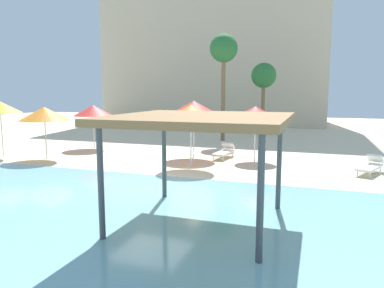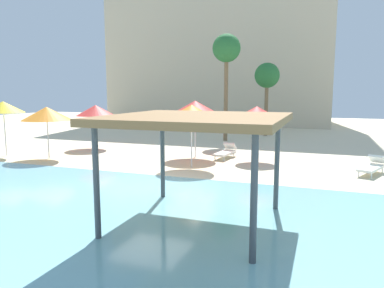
{
  "view_description": "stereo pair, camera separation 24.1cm",
  "coord_description": "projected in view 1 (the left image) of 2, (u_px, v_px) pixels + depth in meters",
  "views": [
    {
      "loc": [
        5.46,
        -11.39,
        3.32
      ],
      "look_at": [
        0.83,
        2.0,
        1.3
      ],
      "focal_mm": 33.79,
      "sensor_mm": 36.0,
      "label": 1
    },
    {
      "loc": [
        5.69,
        -11.31,
        3.32
      ],
      "look_at": [
        0.83,
        2.0,
        1.3
      ],
      "focal_mm": 33.79,
      "sensor_mm": 36.0,
      "label": 2
    }
  ],
  "objects": [
    {
      "name": "beach_umbrella_red_5",
      "position": [
        194.0,
        107.0,
        18.47
      ],
      "size": [
        2.5,
        2.5,
        2.92
      ],
      "color": "silver",
      "rests_on": "ground"
    },
    {
      "name": "palm_tree_1",
      "position": [
        224.0,
        51.0,
        24.4
      ],
      "size": [
        1.9,
        1.9,
        7.25
      ],
      "color": "brown",
      "rests_on": "ground"
    },
    {
      "name": "ground_plane",
      "position": [
        152.0,
        186.0,
        12.89
      ],
      "size": [
        80.0,
        80.0,
        0.0
      ],
      "primitive_type": "plane",
      "color": "beige"
    },
    {
      "name": "lagoon_water",
      "position": [
        50.0,
        243.0,
        7.97
      ],
      "size": [
        44.0,
        13.5,
        0.04
      ],
      "primitive_type": "cube",
      "color": "#7AB7C1",
      "rests_on": "ground"
    },
    {
      "name": "palm_tree_0",
      "position": [
        264.0,
        77.0,
        27.54
      ],
      "size": [
        1.9,
        1.9,
        5.57
      ],
      "color": "brown",
      "rests_on": "ground"
    },
    {
      "name": "hotel_block_0",
      "position": [
        218.0,
        41.0,
        40.43
      ],
      "size": [
        23.54,
        10.65,
        18.05
      ],
      "primitive_type": "cube",
      "color": "beige",
      "rests_on": "ground"
    },
    {
      "name": "shade_pavilion",
      "position": [
        201.0,
        122.0,
        8.9
      ],
      "size": [
        4.22,
        4.22,
        2.77
      ],
      "color": "#42474C",
      "rests_on": "ground"
    },
    {
      "name": "beach_umbrella_red_2",
      "position": [
        255.0,
        112.0,
        17.81
      ],
      "size": [
        1.92,
        1.92,
        2.66
      ],
      "color": "silver",
      "rests_on": "ground"
    },
    {
      "name": "lounge_chair_2",
      "position": [
        371.0,
        165.0,
        14.97
      ],
      "size": [
        1.28,
        1.98,
        0.74
      ],
      "rotation": [
        0.0,
        0.0,
        -1.97
      ],
      "color": "white",
      "rests_on": "ground"
    },
    {
      "name": "beach_umbrella_orange_4",
      "position": [
        191.0,
        112.0,
        15.89
      ],
      "size": [
        2.39,
        2.39,
        2.8
      ],
      "color": "silver",
      "rests_on": "ground"
    },
    {
      "name": "beach_umbrella_orange_6",
      "position": [
        44.0,
        114.0,
        17.97
      ],
      "size": [
        2.46,
        2.46,
        2.62
      ],
      "color": "silver",
      "rests_on": "ground"
    },
    {
      "name": "lounge_chair_3",
      "position": [
        225.0,
        151.0,
        18.58
      ],
      "size": [
        0.8,
        1.95,
        0.74
      ],
      "rotation": [
        0.0,
        0.0,
        -1.68
      ],
      "color": "white",
      "rests_on": "ground"
    },
    {
      "name": "beach_umbrella_red_0",
      "position": [
        93.0,
        110.0,
        21.57
      ],
      "size": [
        2.32,
        2.32,
        2.59
      ],
      "color": "silver",
      "rests_on": "ground"
    },
    {
      "name": "beach_umbrella_yellow_3",
      "position": [
        0.0,
        107.0,
        18.69
      ],
      "size": [
        2.15,
        2.15,
        2.87
      ],
      "color": "silver",
      "rests_on": "ground"
    }
  ]
}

